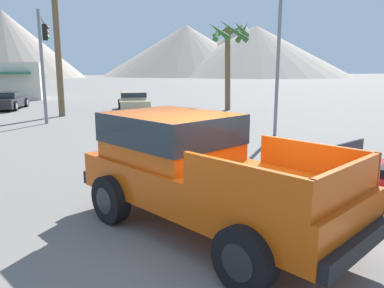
# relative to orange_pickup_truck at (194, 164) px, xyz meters

# --- Properties ---
(ground_plane) EXTENTS (320.00, 320.00, 0.00)m
(ground_plane) POSITION_rel_orange_pickup_truck_xyz_m (0.26, -0.56, -1.11)
(ground_plane) COLOR slate
(orange_pickup_truck) EXTENTS (4.01, 5.42, 1.95)m
(orange_pickup_truck) POSITION_rel_orange_pickup_truck_xyz_m (0.00, 0.00, 0.00)
(orange_pickup_truck) COLOR #CC4C0C
(orange_pickup_truck) RESTS_ON ground_plane
(red_convertible_car) EXTENTS (3.39, 4.65, 1.10)m
(red_convertible_car) POSITION_rel_orange_pickup_truck_xyz_m (4.07, 0.41, -0.68)
(red_convertible_car) COLOR red
(red_convertible_car) RESTS_ON ground_plane
(parked_car_dark) EXTENTS (2.30, 4.70, 1.19)m
(parked_car_dark) POSITION_rel_orange_pickup_truck_xyz_m (-6.33, 22.23, -0.49)
(parked_car_dark) COLOR #232328
(parked_car_dark) RESTS_ON ground_plane
(parked_car_tan) EXTENTS (2.24, 4.39, 1.24)m
(parked_car_tan) POSITION_rel_orange_pickup_truck_xyz_m (1.75, 18.76, -0.48)
(parked_car_tan) COLOR tan
(parked_car_tan) RESTS_ON ground_plane
(traffic_light_crosswalk) EXTENTS (0.38, 4.41, 5.53)m
(traffic_light_crosswalk) POSITION_rel_orange_pickup_truck_xyz_m (-3.35, 15.87, 2.80)
(traffic_light_crosswalk) COLOR slate
(traffic_light_crosswalk) RESTS_ON ground_plane
(street_lamp_post) EXTENTS (0.90, 0.24, 8.84)m
(street_lamp_post) POSITION_rel_orange_pickup_truck_xyz_m (5.97, 7.66, 4.11)
(street_lamp_post) COLOR slate
(street_lamp_post) RESTS_ON ground_plane
(palm_tree_tall) EXTENTS (2.89, 2.86, 8.63)m
(palm_tree_tall) POSITION_rel_orange_pickup_truck_xyz_m (-2.67, 17.18, 5.33)
(palm_tree_tall) COLOR brown
(palm_tree_tall) RESTS_ON ground_plane
(palm_tree_short) EXTENTS (2.78, 2.54, 5.79)m
(palm_tree_short) POSITION_rel_orange_pickup_truck_xyz_m (7.89, 17.27, 3.27)
(palm_tree_short) COLOR brown
(palm_tree_short) RESTS_ON ground_plane
(distant_mountain_range) EXTENTS (152.02, 77.23, 19.65)m
(distant_mountain_range) POSITION_rel_orange_pickup_truck_xyz_m (26.77, 119.19, 7.97)
(distant_mountain_range) COLOR gray
(distant_mountain_range) RESTS_ON ground_plane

